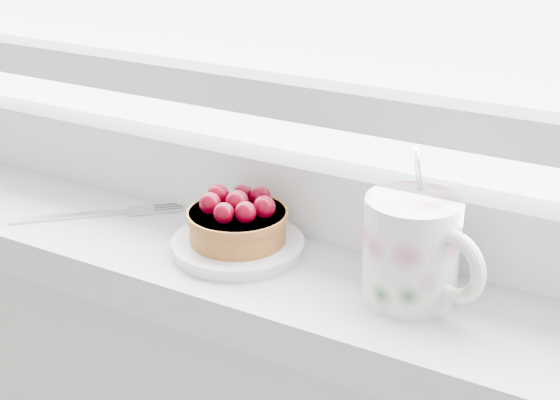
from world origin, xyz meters
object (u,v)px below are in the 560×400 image
Objects in this scene: saucer at (238,245)px; raspberry_tart at (238,220)px; fork at (96,214)px; floral_mug at (414,248)px.

raspberry_tart is (0.00, 0.00, 0.03)m from saucer.
saucer reaches higher than fork.
saucer is at bearing -120.97° from raspberry_tart.
saucer is 1.32× the size of raspberry_tart.
raspberry_tart is at bearing 1.58° from fork.
floral_mug is at bearing -0.17° from saucer.
raspberry_tart reaches higher than saucer.
fork is at bearing -178.45° from saucer.
fork is at bearing -179.31° from floral_mug.
raspberry_tart is 0.17m from floral_mug.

